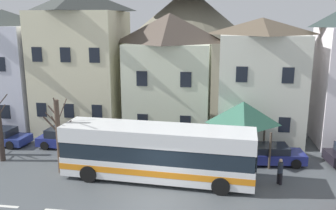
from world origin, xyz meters
name	(u,v)px	position (x,y,z in m)	size (l,w,h in m)	color
ground_plane	(155,205)	(0.00, 0.00, -0.03)	(40.00, 60.00, 0.07)	#4C5155
townhouse_00	(8,69)	(-15.29, 12.28, 5.02)	(6.25, 6.62, 10.05)	silver
townhouse_01	(82,61)	(-8.39, 12.14, 5.82)	(6.75, 6.34, 11.64)	beige
townhouse_02	(170,75)	(-1.00, 11.98, 4.86)	(6.43, 6.02, 9.71)	silver
townhouse_03	(259,79)	(6.08, 12.35, 4.68)	(6.23, 6.76, 9.35)	silver
hilltop_castle	(188,35)	(-1.56, 32.44, 7.23)	(33.27, 33.27, 22.12)	#716D5B
transit_bus	(157,153)	(-0.40, 2.96, 1.61)	(11.29, 3.20, 3.19)	white
bus_shelter	(243,113)	(4.63, 7.15, 3.15)	(3.60, 3.60, 3.94)	#473D33
parked_car_00	(68,138)	(-7.86, 7.37, 0.69)	(4.56, 2.13, 1.41)	navy
parked_car_01	(269,154)	(6.41, 6.45, 0.62)	(4.46, 2.22, 1.25)	navy
pedestrian_00	(280,171)	(6.60, 3.35, 0.79)	(0.30, 0.34, 1.53)	black
pedestrian_01	(221,155)	(3.30, 5.15, 0.90)	(0.33, 0.33, 1.51)	black
public_bench	(211,140)	(2.52, 9.25, 0.47)	(1.45, 0.48, 0.87)	#473828
bare_tree_02	(58,135)	(-6.45, 3.01, 2.42)	(1.63, 2.10, 4.98)	#47382D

